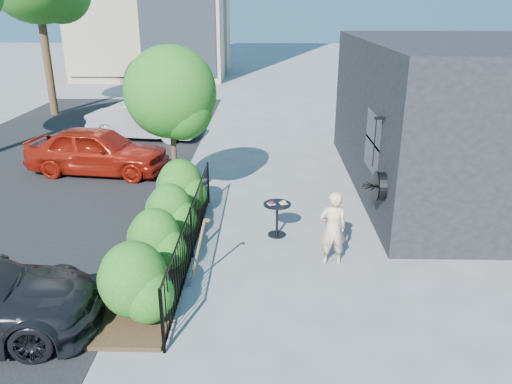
{
  "coord_description": "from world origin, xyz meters",
  "views": [
    {
      "loc": [
        -0.0,
        -9.06,
        4.86
      ],
      "look_at": [
        -0.22,
        0.62,
        1.2
      ],
      "focal_mm": 35.0,
      "sensor_mm": 36.0,
      "label": 1
    }
  ],
  "objects_px": {
    "car_silver": "(144,121)",
    "patio_tree": "(173,98)",
    "cafe_table": "(277,213)",
    "shovel": "(197,256)",
    "car_red": "(98,150)",
    "woman": "(333,228)"
  },
  "relations": [
    {
      "from": "woman",
      "to": "car_silver",
      "type": "xyz_separation_m",
      "value": [
        -5.99,
        9.73,
        -0.08
      ]
    },
    {
      "from": "cafe_table",
      "to": "shovel",
      "type": "xyz_separation_m",
      "value": [
        -1.5,
        -2.14,
        0.07
      ]
    },
    {
      "from": "car_red",
      "to": "woman",
      "type": "bearing_deg",
      "value": -123.45
    },
    {
      "from": "woman",
      "to": "car_silver",
      "type": "height_order",
      "value": "woman"
    },
    {
      "from": "car_red",
      "to": "car_silver",
      "type": "bearing_deg",
      "value": 1.54
    },
    {
      "from": "car_red",
      "to": "cafe_table",
      "type": "bearing_deg",
      "value": -121.31
    },
    {
      "from": "patio_tree",
      "to": "car_silver",
      "type": "xyz_separation_m",
      "value": [
        -2.45,
        6.8,
        -2.08
      ]
    },
    {
      "from": "patio_tree",
      "to": "car_red",
      "type": "xyz_separation_m",
      "value": [
        -2.88,
        2.6,
        -2.05
      ]
    },
    {
      "from": "patio_tree",
      "to": "cafe_table",
      "type": "bearing_deg",
      "value": -34.23
    },
    {
      "from": "car_silver",
      "to": "patio_tree",
      "type": "bearing_deg",
      "value": -152.63
    },
    {
      "from": "cafe_table",
      "to": "patio_tree",
      "type": "bearing_deg",
      "value": 145.77
    },
    {
      "from": "shovel",
      "to": "car_red",
      "type": "relative_size",
      "value": 0.32
    },
    {
      "from": "cafe_table",
      "to": "woman",
      "type": "distance_m",
      "value": 1.66
    },
    {
      "from": "car_silver",
      "to": "shovel",
      "type": "bearing_deg",
      "value": -154.56
    },
    {
      "from": "car_silver",
      "to": "car_red",
      "type": "bearing_deg",
      "value": -178.29
    },
    {
      "from": "patio_tree",
      "to": "shovel",
      "type": "xyz_separation_m",
      "value": [
        0.98,
        -3.83,
        -2.17
      ]
    },
    {
      "from": "patio_tree",
      "to": "cafe_table",
      "type": "relative_size",
      "value": 4.84
    },
    {
      "from": "cafe_table",
      "to": "car_silver",
      "type": "distance_m",
      "value": 9.81
    },
    {
      "from": "patio_tree",
      "to": "cafe_table",
      "type": "distance_m",
      "value": 3.74
    },
    {
      "from": "shovel",
      "to": "car_red",
      "type": "bearing_deg",
      "value": 120.98
    },
    {
      "from": "car_red",
      "to": "car_silver",
      "type": "distance_m",
      "value": 4.21
    },
    {
      "from": "cafe_table",
      "to": "woman",
      "type": "bearing_deg",
      "value": -49.79
    }
  ]
}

